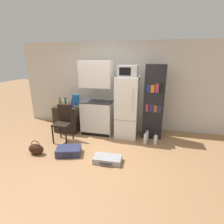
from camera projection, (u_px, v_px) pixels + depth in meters
name	position (u px, v px, depth m)	size (l,w,h in m)	color
ground_plane	(96.00, 158.00, 3.82)	(24.00, 24.00, 0.00)	#A3754C
wall_back	(122.00, 86.00, 5.25)	(6.40, 0.10, 2.55)	beige
side_table	(69.00, 118.00, 5.20)	(0.68, 0.60, 0.75)	#2D2319
kitchen_hutch	(97.00, 101.00, 4.86)	(0.87, 0.55, 2.02)	silver
refrigerator	(127.00, 108.00, 4.67)	(0.58, 0.63, 1.63)	white
microwave	(128.00, 71.00, 4.38)	(0.49, 0.37, 0.28)	#B7B7BC
bookshelf	(154.00, 102.00, 4.58)	(0.51, 0.37, 1.95)	black
bottle_clear_short	(65.00, 101.00, 5.32)	(0.09, 0.09, 0.17)	silver
bottle_green_tall	(66.00, 103.00, 4.96)	(0.06, 0.06, 0.28)	#1E6028
bottle_blue_soda	(73.00, 103.00, 4.91)	(0.08, 0.08, 0.27)	#1E47A3
bottle_olive_oil	(60.00, 103.00, 4.88)	(0.07, 0.07, 0.29)	#566619
bottle_milk_white	(67.00, 102.00, 5.19)	(0.09, 0.09, 0.16)	white
bottle_ketchup_red	(69.00, 106.00, 4.84)	(0.07, 0.07, 0.16)	#AD1914
cereal_box	(76.00, 100.00, 5.17)	(0.19, 0.07, 0.30)	#1E66A8
chair	(64.00, 120.00, 4.49)	(0.40, 0.41, 0.95)	black
suitcase_large_flat	(108.00, 159.00, 3.66)	(0.59, 0.37, 0.12)	#99999E
suitcase_small_flat	(69.00, 151.00, 3.93)	(0.62, 0.51, 0.17)	navy
handbag	(36.00, 149.00, 3.94)	(0.36, 0.20, 0.33)	#33190F
water_bottle_front	(156.00, 140.00, 4.39)	(0.10, 0.10, 0.29)	silver
water_bottle_middle	(147.00, 135.00, 4.61)	(0.09, 0.09, 0.31)	silver
water_bottle_back	(145.00, 139.00, 4.39)	(0.09, 0.09, 0.34)	silver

